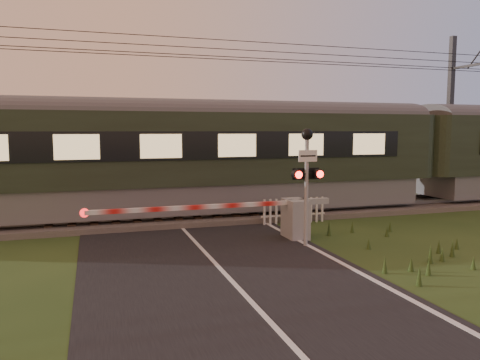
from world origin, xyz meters
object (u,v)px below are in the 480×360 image
object	(u,v)px
boom_gate	(285,217)
crossing_signal	(307,166)
train	(415,152)
picket_fence	(294,211)
catenary_mast	(451,114)

from	to	relation	value
boom_gate	crossing_signal	bearing A→B (deg)	-79.96
train	picket_fence	world-z (taller)	train
picket_fence	catenary_mast	size ratio (longest dim) A/B	0.31
crossing_signal	picket_fence	distance (m)	3.47
train	boom_gate	distance (m)	8.34
train	picket_fence	size ratio (longest dim) A/B	17.84
boom_gate	crossing_signal	xyz separation A→B (m)	(0.17, -0.96, 1.50)
boom_gate	catenary_mast	world-z (taller)	catenary_mast
train	catenary_mast	bearing A→B (deg)	31.52
catenary_mast	boom_gate	bearing A→B (deg)	-151.00
train	picket_fence	distance (m)	6.65
crossing_signal	catenary_mast	bearing A→B (deg)	33.14
train	catenary_mast	size ratio (longest dim) A/B	5.50
picket_fence	crossing_signal	bearing A→B (deg)	-108.28
boom_gate	picket_fence	bearing A→B (deg)	59.66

